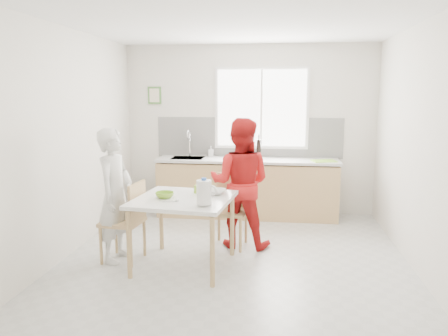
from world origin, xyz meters
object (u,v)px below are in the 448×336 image
(chair_far, at_px, (231,206))
(milk_jug, at_px, (204,192))
(bowl_white, at_px, (215,192))
(wine_bottle_a, at_px, (243,148))
(bowl_green, at_px, (165,195))
(person_white, at_px, (115,195))
(dining_table, at_px, (184,205))
(person_red, at_px, (240,183))
(wine_bottle_b, at_px, (259,149))
(chair_left, at_px, (128,218))

(chair_far, distance_m, milk_jug, 1.18)
(bowl_white, height_order, wine_bottle_a, wine_bottle_a)
(bowl_white, bearing_deg, chair_far, 78.63)
(bowl_green, relative_size, wine_bottle_a, 0.64)
(person_white, relative_size, wine_bottle_a, 4.84)
(dining_table, height_order, bowl_white, bowl_white)
(dining_table, relative_size, person_white, 0.73)
(wine_bottle_a, bearing_deg, bowl_white, -93.88)
(person_white, distance_m, person_red, 1.54)
(person_red, xyz_separation_m, wine_bottle_b, (0.16, 1.45, 0.25))
(bowl_green, bearing_deg, bowl_white, 24.61)
(person_red, bearing_deg, chair_far, -2.63)
(bowl_white, bearing_deg, person_red, 66.42)
(dining_table, distance_m, person_white, 0.83)
(bowl_green, bearing_deg, chair_far, 51.33)
(chair_left, relative_size, bowl_white, 3.99)
(dining_table, relative_size, bowl_green, 5.54)
(person_white, xyz_separation_m, person_red, (1.38, 0.66, 0.04))
(chair_far, distance_m, wine_bottle_b, 1.57)
(person_white, relative_size, bowl_white, 6.61)
(chair_far, xyz_separation_m, wine_bottle_a, (0.03, 1.50, 0.57))
(chair_far, bearing_deg, bowl_green, -122.31)
(person_white, bearing_deg, milk_jug, -103.65)
(bowl_green, bearing_deg, milk_jug, -30.01)
(bowl_green, height_order, bowl_white, bowl_green)
(milk_jug, relative_size, wine_bottle_a, 0.85)
(bowl_green, distance_m, wine_bottle_b, 2.43)
(dining_table, relative_size, wine_bottle_b, 3.79)
(dining_table, xyz_separation_m, person_red, (0.56, 0.76, 0.11))
(person_red, bearing_deg, bowl_white, 72.78)
(wine_bottle_a, bearing_deg, chair_left, -117.39)
(chair_left, relative_size, person_white, 0.60)
(chair_far, relative_size, milk_jug, 3.38)
(chair_left, relative_size, milk_jug, 3.43)
(chair_far, height_order, bowl_green, chair_far)
(wine_bottle_b, bearing_deg, milk_jug, -99.67)
(bowl_green, relative_size, milk_jug, 0.75)
(dining_table, distance_m, milk_jug, 0.49)
(bowl_green, xyz_separation_m, wine_bottle_b, (0.93, 2.24, 0.25))
(dining_table, bearing_deg, wine_bottle_a, 78.44)
(person_white, distance_m, bowl_green, 0.63)
(dining_table, xyz_separation_m, chair_far, (0.44, 0.78, -0.20))
(bowl_green, xyz_separation_m, milk_jug, (0.50, -0.29, 0.11))
(bowl_green, bearing_deg, person_red, 45.65)
(bowl_green, bearing_deg, dining_table, 7.68)
(bowl_green, relative_size, wine_bottle_b, 0.68)
(dining_table, bearing_deg, chair_left, 173.64)
(person_white, xyz_separation_m, bowl_green, (0.62, -0.12, 0.05))
(bowl_white, bearing_deg, bowl_green, -155.39)
(milk_jug, bearing_deg, wine_bottle_b, 86.69)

